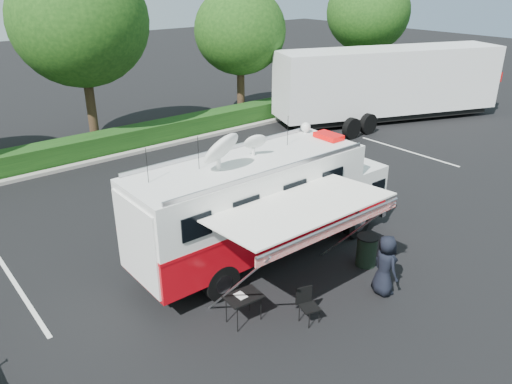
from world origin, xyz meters
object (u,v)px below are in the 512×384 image
Objects in this scene: trash_bin at (367,250)px; semi_trailer at (389,83)px; command_truck at (265,203)px; folding_table at (243,297)px.

semi_trailer is at bearing 35.68° from trash_bin.
command_truck is 9.16× the size of folding_table.
command_truck reaches higher than semi_trailer.
command_truck is at bearing 129.82° from trash_bin.
command_truck is 3.42m from folding_table.
folding_table is at bearing -139.04° from command_truck.
command_truck is 9.00× the size of trash_bin.
semi_trailer is (13.39, 9.62, 1.67)m from trash_bin.
trash_bin is (1.95, -2.34, -1.27)m from command_truck.
folding_table is 20.19m from semi_trailer.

